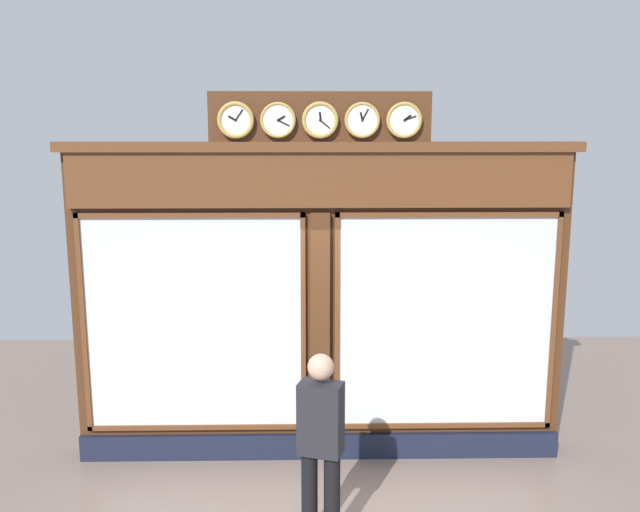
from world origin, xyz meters
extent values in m
cube|color=#4C2B16|center=(0.00, -0.15, 1.64)|extent=(5.13, 0.30, 3.28)
cube|color=#191E33|center=(0.00, 0.02, 0.14)|extent=(5.13, 0.08, 0.28)
cube|color=brown|center=(0.00, 0.04, 3.00)|extent=(5.03, 0.08, 0.55)
cube|color=brown|center=(0.00, 0.02, 3.33)|extent=(5.23, 0.20, 0.10)
cube|color=silver|center=(-1.31, 0.01, 1.51)|extent=(2.22, 0.02, 2.22)
cube|color=brown|center=(-1.31, 0.04, 2.65)|extent=(2.32, 0.04, 0.05)
cube|color=brown|center=(-1.31, 0.04, 0.37)|extent=(2.32, 0.04, 0.05)
cube|color=brown|center=(-2.44, 0.04, 1.51)|extent=(0.05, 0.04, 2.32)
cube|color=brown|center=(-0.18, 0.04, 1.51)|extent=(0.05, 0.04, 2.32)
cube|color=silver|center=(1.31, 0.01, 1.51)|extent=(2.22, 0.02, 2.22)
cube|color=brown|center=(1.31, 0.04, 2.65)|extent=(2.32, 0.04, 0.05)
cube|color=brown|center=(1.31, 0.04, 0.37)|extent=(2.32, 0.04, 0.05)
cube|color=brown|center=(2.44, 0.04, 1.51)|extent=(0.05, 0.04, 2.32)
cube|color=brown|center=(0.18, 0.04, 1.51)|extent=(0.05, 0.04, 2.32)
cube|color=#4C2B16|center=(0.00, 0.03, 1.51)|extent=(0.20, 0.10, 2.32)
cube|color=#4C2B16|center=(0.00, -0.02, 3.58)|extent=(2.20, 0.06, 0.56)
cylinder|color=white|center=(-0.82, 0.06, 3.58)|extent=(0.29, 0.02, 0.29)
torus|color=#B79347|center=(-0.82, 0.06, 3.58)|extent=(0.35, 0.04, 0.35)
cube|color=black|center=(-0.85, 0.07, 3.61)|extent=(0.07, 0.01, 0.06)
cube|color=black|center=(-0.88, 0.07, 3.60)|extent=(0.12, 0.01, 0.05)
sphere|color=black|center=(-0.82, 0.08, 3.58)|extent=(0.02, 0.02, 0.02)
cylinder|color=white|center=(-0.41, 0.06, 3.58)|extent=(0.29, 0.02, 0.29)
torus|color=#B79347|center=(-0.41, 0.06, 3.58)|extent=(0.35, 0.03, 0.35)
cube|color=black|center=(-0.40, 0.07, 3.62)|extent=(0.04, 0.01, 0.08)
cube|color=black|center=(-0.44, 0.07, 3.64)|extent=(0.07, 0.01, 0.12)
sphere|color=black|center=(-0.41, 0.08, 3.58)|extent=(0.02, 0.02, 0.02)
cylinder|color=white|center=(0.00, 0.06, 3.58)|extent=(0.29, 0.02, 0.29)
torus|color=#B79347|center=(0.00, 0.06, 3.58)|extent=(0.36, 0.04, 0.36)
cube|color=black|center=(0.00, 0.07, 3.62)|extent=(0.03, 0.01, 0.08)
cube|color=black|center=(-0.05, 0.07, 3.54)|extent=(0.10, 0.01, 0.09)
sphere|color=black|center=(0.00, 0.08, 3.58)|extent=(0.02, 0.02, 0.02)
cylinder|color=white|center=(0.41, 0.06, 3.58)|extent=(0.29, 0.02, 0.29)
torus|color=#B79347|center=(0.41, 0.06, 3.58)|extent=(0.35, 0.03, 0.35)
cube|color=black|center=(0.38, 0.07, 3.60)|extent=(0.08, 0.01, 0.05)
cube|color=black|center=(0.36, 0.07, 3.56)|extent=(0.12, 0.01, 0.07)
sphere|color=black|center=(0.41, 0.08, 3.58)|extent=(0.02, 0.02, 0.02)
cylinder|color=white|center=(0.82, 0.06, 3.58)|extent=(0.29, 0.02, 0.29)
torus|color=#B79347|center=(0.82, 0.06, 3.58)|extent=(0.36, 0.05, 0.36)
cube|color=black|center=(0.86, 0.07, 3.60)|extent=(0.08, 0.01, 0.05)
cube|color=black|center=(0.79, 0.07, 3.63)|extent=(0.08, 0.01, 0.11)
sphere|color=black|center=(0.82, 0.08, 3.58)|extent=(0.02, 0.02, 0.02)
cylinder|color=black|center=(0.12, 1.48, 0.41)|extent=(0.14, 0.14, 0.82)
cylinder|color=black|center=(-0.07, 1.54, 0.41)|extent=(0.14, 0.14, 0.82)
cube|color=#232328|center=(0.02, 1.51, 1.13)|extent=(0.41, 0.32, 0.62)
sphere|color=tan|center=(0.02, 1.51, 1.58)|extent=(0.22, 0.22, 0.22)
camera|label=1|loc=(0.13, 6.78, 3.51)|focal=37.95mm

